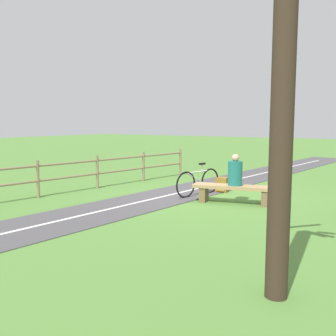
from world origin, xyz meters
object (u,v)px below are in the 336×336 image
(bicycle, at_px, (198,182))
(person_seated, at_px, (235,172))
(backpack, at_px, (222,185))
(tree_by_path, at_px, (284,107))
(bench, at_px, (234,191))

(bicycle, bearing_deg, person_seated, 85.82)
(person_seated, relative_size, bicycle, 0.47)
(backpack, relative_size, tree_by_path, 0.09)
(backpack, bearing_deg, person_seated, 127.23)
(person_seated, xyz_separation_m, bicycle, (1.25, -0.41, -0.41))
(bicycle, relative_size, backpack, 3.83)
(person_seated, xyz_separation_m, backpack, (0.92, -1.21, -0.57))
(backpack, bearing_deg, bench, 126.39)
(bicycle, bearing_deg, tree_by_path, 50.94)
(tree_by_path, bearing_deg, bench, -61.23)
(bench, bearing_deg, tree_by_path, 104.76)
(bench, distance_m, bicycle, 1.29)
(person_seated, relative_size, tree_by_path, 0.16)
(backpack, bearing_deg, bicycle, 68.09)
(person_seated, height_order, bicycle, person_seated)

